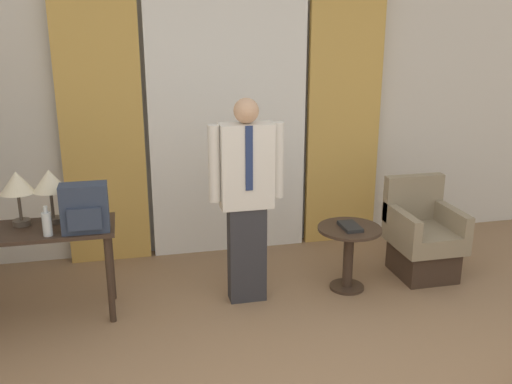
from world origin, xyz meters
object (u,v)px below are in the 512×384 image
at_px(bottle_by_lamp, 47,223).
at_px(book, 350,226).
at_px(table_lamp_left, 17,185).
at_px(backpack, 85,208).
at_px(table_lamp_right, 50,183).
at_px(desk, 38,244).
at_px(person, 247,194).
at_px(armchair, 422,239).
at_px(side_table, 349,247).

height_order(bottle_by_lamp, book, bottle_by_lamp).
relative_size(table_lamp_left, backpack, 1.17).
bearing_deg(backpack, table_lamp_right, 135.92).
bearing_deg(table_lamp_right, desk, -137.99).
bearing_deg(book, person, 178.23).
distance_m(table_lamp_left, backpack, 0.56).
xyz_separation_m(table_lamp_left, book, (2.56, -0.19, -0.47)).
bearing_deg(book, armchair, 11.09).
bearing_deg(desk, table_lamp_right, 42.01).
bearing_deg(armchair, desk, -178.84).
relative_size(table_lamp_left, bottle_by_lamp, 1.88).
bearing_deg(table_lamp_right, armchair, -0.71).
relative_size(person, book, 6.69).
height_order(bottle_by_lamp, side_table, bottle_by_lamp).
relative_size(desk, bottle_by_lamp, 5.10).
distance_m(table_lamp_left, table_lamp_right, 0.23).
xyz_separation_m(backpack, book, (2.08, 0.06, -0.34)).
distance_m(backpack, side_table, 2.16).
xyz_separation_m(bottle_by_lamp, armchair, (3.11, 0.23, -0.49)).
bearing_deg(side_table, table_lamp_left, 176.16).
relative_size(table_lamp_right, bottle_by_lamp, 1.88).
distance_m(table_lamp_right, side_table, 2.44).
distance_m(table_lamp_left, side_table, 2.66).
relative_size(person, side_table, 2.98).
xyz_separation_m(armchair, book, (-0.76, -0.15, 0.24)).
xyz_separation_m(side_table, book, (-0.00, -0.02, 0.19)).
xyz_separation_m(table_lamp_left, table_lamp_right, (0.23, 0.00, 0.00)).
distance_m(backpack, armchair, 2.91).
bearing_deg(bottle_by_lamp, table_lamp_left, 128.70).
bearing_deg(bottle_by_lamp, person, 4.30).
distance_m(bottle_by_lamp, person, 1.48).
bearing_deg(armchair, bottle_by_lamp, -175.71).
height_order(table_lamp_left, book, table_lamp_left).
bearing_deg(book, bottle_by_lamp, -177.95).
bearing_deg(person, side_table, -0.77).
relative_size(backpack, armchair, 0.41).
bearing_deg(table_lamp_right, side_table, -4.21).
bearing_deg(book, table_lamp_left, 175.82).
distance_m(person, book, 0.93).
xyz_separation_m(desk, bottle_by_lamp, (0.10, -0.17, 0.21)).
relative_size(desk, armchair, 1.31).
bearing_deg(armchair, table_lamp_right, 179.29).
xyz_separation_m(table_lamp_left, bottle_by_lamp, (0.22, -0.27, -0.22)).
height_order(person, side_table, person).
height_order(table_lamp_right, person, person).
xyz_separation_m(backpack, armchair, (2.84, 0.21, -0.58)).
relative_size(bottle_by_lamp, armchair, 0.26).
height_order(table_lamp_left, armchair, table_lamp_left).
height_order(armchair, book, armchair).
distance_m(desk, side_table, 2.47).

